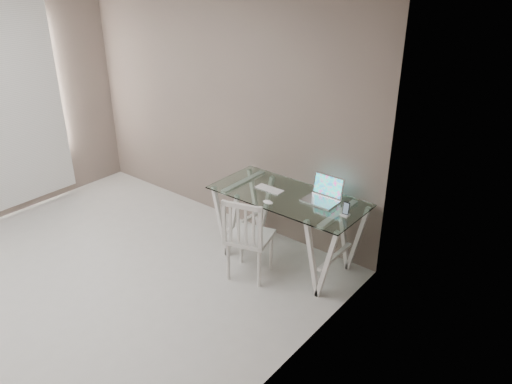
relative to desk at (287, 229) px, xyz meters
The scene contains 7 objects.
room 2.59m from the desk, 124.62° to the right, with size 4.50×4.52×2.71m.
desk is the anchor object (origin of this frame).
chair 0.49m from the desk, 105.56° to the right, with size 0.49×0.49×0.85m.
laptop 0.54m from the desk, 22.97° to the left, with size 0.32×0.26×0.22m.
keyboard 0.43m from the desk, behind, with size 0.30×0.13×0.01m, color silver.
mouse 0.46m from the desk, 98.85° to the right, with size 0.11×0.06×0.03m, color white.
phone_dock 0.74m from the desk, ahead, with size 0.07×0.07×0.13m.
Camera 1 is at (3.62, -1.67, 2.83)m, focal length 35.00 mm.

